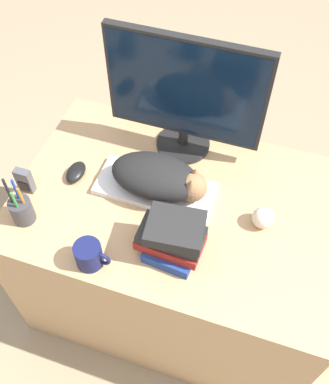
{
  "coord_description": "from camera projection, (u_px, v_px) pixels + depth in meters",
  "views": [
    {
      "loc": [
        0.25,
        -0.51,
        2.03
      ],
      "look_at": [
        -0.05,
        0.37,
        0.8
      ],
      "focal_mm": 42.0,
      "sensor_mm": 36.0,
      "label": 1
    }
  ],
  "objects": [
    {
      "name": "cat",
      "position": [
        161.0,
        178.0,
        1.55
      ],
      "size": [
        0.34,
        0.19,
        0.12
      ],
      "color": "black",
      "rests_on": "keyboard"
    },
    {
      "name": "pen_cup",
      "position": [
        22.0,
        210.0,
        1.51
      ],
      "size": [
        0.08,
        0.08,
        0.21
      ],
      "color": "#38383D",
      "rests_on": "desk"
    },
    {
      "name": "desk",
      "position": [
        176.0,
        254.0,
        1.88
      ],
      "size": [
        1.16,
        0.77,
        0.74
      ],
      "color": "tan",
      "rests_on": "ground_plane"
    },
    {
      "name": "ground_plane",
      "position": [
        148.0,
        369.0,
        1.96
      ],
      "size": [
        12.0,
        12.0,
        0.0
      ],
      "primitive_type": "plane",
      "color": "#998466"
    },
    {
      "name": "book_stack",
      "position": [
        173.0,
        238.0,
        1.41
      ],
      "size": [
        0.21,
        0.18,
        0.16
      ],
      "color": "navy",
      "rests_on": "desk"
    },
    {
      "name": "baseball",
      "position": [
        263.0,
        218.0,
        1.5
      ],
      "size": [
        0.08,
        0.08,
        0.08
      ],
      "color": "beige",
      "rests_on": "desk"
    },
    {
      "name": "computer_mouse",
      "position": [
        76.0,
        172.0,
        1.65
      ],
      "size": [
        0.06,
        0.1,
        0.04
      ],
      "color": "black",
      "rests_on": "desk"
    },
    {
      "name": "phone",
      "position": [
        25.0,
        181.0,
        1.58
      ],
      "size": [
        0.06,
        0.03,
        0.1
      ],
      "color": "#4C4C51",
      "rests_on": "desk"
    },
    {
      "name": "monitor",
      "position": [
        185.0,
        94.0,
        1.55
      ],
      "size": [
        0.57,
        0.21,
        0.48
      ],
      "color": "black",
      "rests_on": "desk"
    },
    {
      "name": "coffee_mug",
      "position": [
        89.0,
        255.0,
        1.41
      ],
      "size": [
        0.12,
        0.09,
        0.09
      ],
      "color": "#141947",
      "rests_on": "desk"
    },
    {
      "name": "keyboard",
      "position": [
        156.0,
        189.0,
        1.61
      ],
      "size": [
        0.43,
        0.18,
        0.02
      ],
      "color": "silver",
      "rests_on": "desk"
    }
  ]
}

